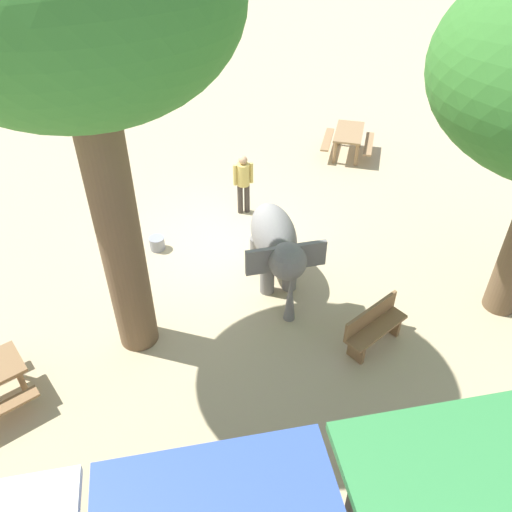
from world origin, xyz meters
TOP-DOWN VIEW (x-y plane):
  - ground_plane at (0.00, 0.00)m, footprint 60.00×60.00m
  - elephant at (-0.85, 1.75)m, footprint 1.62×2.40m
  - person_handler at (-0.65, -1.09)m, footprint 0.51×0.32m
  - shade_tree_secondary at (2.11, 2.84)m, footprint 4.38×4.02m
  - wooden_bench at (-2.28, 3.83)m, footprint 1.41×1.04m
  - picnic_table_far at (-4.27, -3.55)m, footprint 1.97×1.98m
  - feed_bucket at (1.63, 0.06)m, footprint 0.36×0.36m

SIDE VIEW (x-z plane):
  - ground_plane at x=0.00m, z-range 0.00..0.00m
  - feed_bucket at x=1.63m, z-range 0.00..0.32m
  - wooden_bench at x=-2.28m, z-range 0.03..0.91m
  - picnic_table_far at x=-4.27m, z-range 0.20..0.98m
  - person_handler at x=-0.65m, z-range 0.14..1.76m
  - elephant at x=-0.85m, z-range 0.23..1.90m
  - shade_tree_secondary at x=2.11m, z-range 2.12..9.79m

